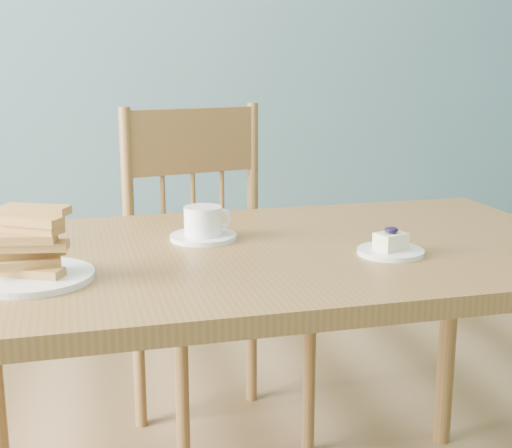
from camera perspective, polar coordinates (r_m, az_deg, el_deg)
name	(u,v)px	position (r m, az deg, el deg)	size (l,w,h in m)	color
dining_table	(274,280)	(1.55, 1.45, -4.49)	(1.40, 0.83, 0.74)	brown
dining_chair	(214,274)	(2.11, -3.42, -4.03)	(0.55, 0.53, 1.00)	brown
cheesecake_plate_near	(391,247)	(1.49, 10.73, -1.84)	(0.14, 0.14, 0.06)	white
coffee_cup	(204,225)	(1.59, -4.20, -0.12)	(0.15, 0.15, 0.07)	white
biscotti_plate	(30,255)	(1.35, -17.61, -2.41)	(0.22, 0.22, 0.13)	white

